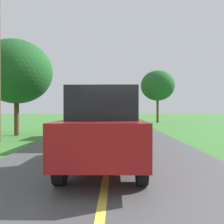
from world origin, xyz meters
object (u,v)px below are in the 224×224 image
banana_truck_near (106,111)px  banana_truck_far (116,111)px  roadside_tree_mid_right (16,72)px  roadside_tree_far_left (158,86)px  following_car (104,128)px

banana_truck_near → banana_truck_far: 12.23m
banana_truck_near → banana_truck_far: bearing=87.1°
banana_truck_near → roadside_tree_mid_right: 5.94m
banana_truck_near → roadside_tree_far_left: bearing=69.6°
banana_truck_far → roadside_tree_far_left: roadside_tree_far_left is taller
banana_truck_near → following_car: 6.67m
roadside_tree_mid_right → banana_truck_far: bearing=61.8°
roadside_tree_mid_right → following_car: roadside_tree_mid_right is taller
roadside_tree_mid_right → following_car: 9.94m
banana_truck_near → following_car: bearing=-87.8°
roadside_tree_mid_right → roadside_tree_far_left: (11.08, 14.24, 0.74)m
banana_truck_far → following_car: banana_truck_far is taller
banana_truck_near → banana_truck_far: size_ratio=1.00×
following_car → banana_truck_near: bearing=92.2°
roadside_tree_far_left → banana_truck_far: bearing=-148.7°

